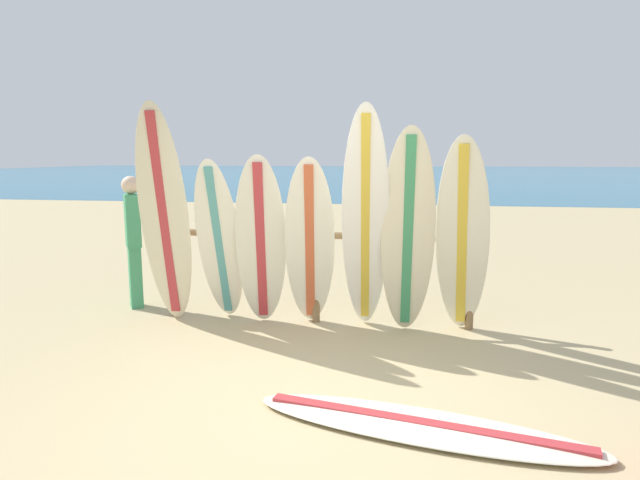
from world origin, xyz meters
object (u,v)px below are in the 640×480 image
object	(u,v)px
surfboard_leaning_left	(219,243)
surfboard_leaning_far_right	(462,238)
surfboard_leaning_center_left	(261,242)
surfboard_leaning_center	(310,244)
surfboard_leaning_far_left	(164,217)
surfboard_lying_on_sand	(421,426)
small_boat_offshore	(257,180)
surfboard_leaning_center_right	(365,224)
surfboard_leaning_right	(408,234)
beachgoer_standing	(133,236)
surfboard_rack	(316,256)

from	to	relation	value
surfboard_leaning_left	surfboard_leaning_far_right	distance (m)	2.67
surfboard_leaning_center_left	surfboard_leaning_center	size ratio (longest dim) A/B	1.01
surfboard_leaning_far_left	surfboard_leaning_left	world-z (taller)	surfboard_leaning_far_left
surfboard_lying_on_sand	small_boat_offshore	world-z (taller)	small_boat_offshore
surfboard_leaning_center_right	surfboard_leaning_right	size ratio (longest dim) A/B	1.09
surfboard_lying_on_sand	surfboard_leaning_far_right	bearing A→B (deg)	77.93
surfboard_leaning_center	surfboard_leaning_center_right	size ratio (longest dim) A/B	0.79
surfboard_leaning_far_left	surfboard_lying_on_sand	world-z (taller)	surfboard_leaning_far_left
surfboard_leaning_center	surfboard_leaning_right	size ratio (longest dim) A/B	0.87
surfboard_leaning_center_right	beachgoer_standing	size ratio (longest dim) A/B	1.45
surfboard_leaning_left	beachgoer_standing	world-z (taller)	surfboard_leaning_left
surfboard_rack	beachgoer_standing	xyz separation A→B (m)	(-2.40, 0.26, 0.14)
small_boat_offshore	surfboard_leaning_right	bearing A→B (deg)	-71.73
beachgoer_standing	surfboard_rack	bearing A→B (deg)	-6.28
surfboard_leaning_left	surfboard_leaning_far_right	xyz separation A→B (m)	(2.67, 0.01, 0.12)
surfboard_leaning_far_left	surfboard_lying_on_sand	bearing A→B (deg)	-35.59
surfboard_leaning_far_left	surfboard_leaning_center_left	xyz separation A→B (m)	(1.09, 0.09, -0.28)
small_boat_offshore	beachgoer_standing	bearing A→B (deg)	-77.29
beachgoer_standing	surfboard_leaning_center_left	bearing A→B (deg)	-17.41
beachgoer_standing	surfboard_lying_on_sand	bearing A→B (deg)	-37.00
surfboard_leaning_center_right	surfboard_leaning_far_right	world-z (taller)	surfboard_leaning_center_right
surfboard_leaning_left	small_boat_offshore	bearing A→B (deg)	104.80
surfboard_lying_on_sand	surfboard_rack	bearing A→B (deg)	115.60
surfboard_leaning_center_left	small_boat_offshore	distance (m)	32.72
surfboard_leaning_far_left	beachgoer_standing	bearing A→B (deg)	138.08
surfboard_leaning_far_right	surfboard_lying_on_sand	world-z (taller)	surfboard_leaning_far_right
surfboard_leaning_far_right	surfboard_leaning_left	bearing A→B (deg)	-179.84
surfboard_leaning_right	beachgoer_standing	xyz separation A→B (m)	(-3.45, 0.65, -0.19)
surfboard_leaning_left	beachgoer_standing	distance (m)	1.47
surfboard_leaning_far_left	surfboard_leaning_left	bearing A→B (deg)	8.72
surfboard_leaning_far_left	surfboard_leaning_center	distance (m)	1.67
surfboard_leaning_center	surfboard_leaning_left	bearing A→B (deg)	-177.99
surfboard_leaning_far_left	surfboard_leaning_far_right	size ratio (longest dim) A/B	1.17
surfboard_leaning_left	surfboard_leaning_center_right	bearing A→B (deg)	-3.74
surfboard_lying_on_sand	beachgoer_standing	xyz separation A→B (m)	(-3.57, 2.69, 0.90)
surfboard_leaning_far_left	surfboard_leaning_left	size ratio (longest dim) A/B	1.31
surfboard_leaning_center	beachgoer_standing	distance (m)	2.44
surfboard_leaning_center_left	beachgoer_standing	xyz separation A→B (m)	(-1.83, 0.57, -0.05)
surfboard_leaning_right	beachgoer_standing	bearing A→B (deg)	169.31
surfboard_leaning_center_right	surfboard_leaning_right	bearing A→B (deg)	4.01
surfboard_rack	surfboard_lying_on_sand	world-z (taller)	surfboard_rack
surfboard_rack	surfboard_leaning_right	distance (m)	1.16
surfboard_rack	surfboard_leaning_far_right	bearing A→B (deg)	-10.61
surfboard_leaning_far_left	surfboard_leaning_far_right	bearing A→B (deg)	1.75
surfboard_leaning_center_left	surfboard_leaning_center_right	size ratio (longest dim) A/B	0.80
surfboard_leaning_center_right	surfboard_lying_on_sand	size ratio (longest dim) A/B	0.96
surfboard_rack	small_boat_offshore	world-z (taller)	surfboard_rack
surfboard_leaning_center_left	small_boat_offshore	bearing A→B (deg)	105.61
surfboard_leaning_left	surfboard_leaning_far_right	bearing A→B (deg)	0.16
surfboard_leaning_center_left	small_boat_offshore	size ratio (longest dim) A/B	0.78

